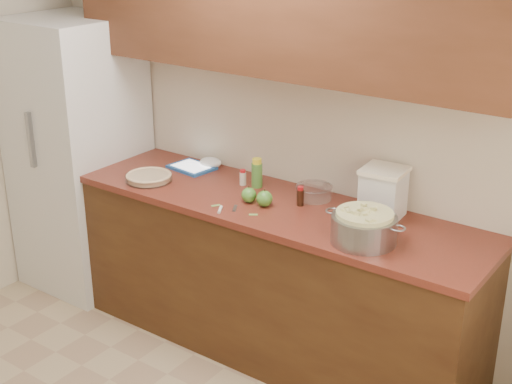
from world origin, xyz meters
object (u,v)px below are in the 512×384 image
Objects in this scene: flour_canister at (383,192)px; pie at (149,177)px; colander at (364,228)px; tablet at (192,167)px.

pie is at bearing -166.39° from flour_canister.
colander is at bearing -0.03° from pie.
pie is 1.04× the size of flour_canister.
colander is (1.42, -0.00, 0.05)m from pie.
pie is at bearing -95.20° from tablet.
pie reaches higher than tablet.
tablet is at bearing -179.19° from flour_canister.
pie is 1.40m from flour_canister.
tablet is (0.07, 0.31, -0.01)m from pie.
colander is 1.57× the size of flour_canister.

